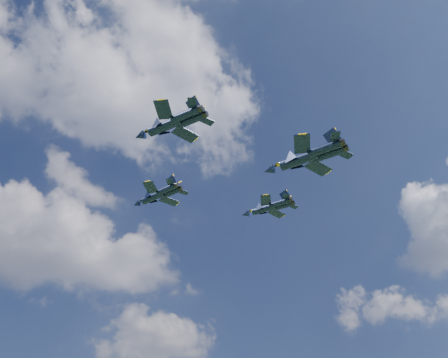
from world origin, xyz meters
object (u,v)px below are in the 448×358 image
jet_lead (152,197)px  jet_right (263,209)px  jet_left (163,127)px  jet_slot (296,161)px

jet_lead → jet_right: size_ratio=1.07×
jet_lead → jet_left: bearing=-134.1°
jet_slot → jet_left: bearing=136.8°
jet_left → jet_right: jet_right is taller
jet_left → jet_slot: size_ratio=0.89×
jet_lead → jet_left: size_ratio=0.91×
jet_lead → jet_right: (25.48, -1.02, 0.90)m
jet_right → jet_slot: size_ratio=0.75×
jet_left → jet_slot: 26.67m
jet_left → jet_slot: jet_left is taller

